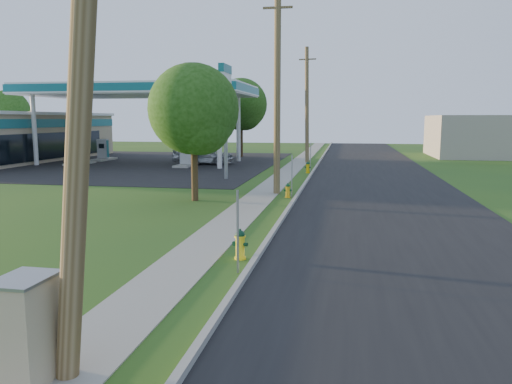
# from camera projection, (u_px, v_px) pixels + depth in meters

# --- Properties ---
(ground_plane) EXTENTS (140.00, 140.00, 0.00)m
(ground_plane) POSITION_uv_depth(u_px,v_px,m) (166.00, 352.00, 7.88)
(ground_plane) COLOR #22481B
(ground_plane) RESTS_ON ground
(road) EXTENTS (8.00, 120.00, 0.02)m
(road) POSITION_uv_depth(u_px,v_px,m) (398.00, 228.00, 16.82)
(road) COLOR black
(road) RESTS_ON ground
(curb) EXTENTS (0.15, 120.00, 0.15)m
(curb) POSITION_uv_depth(u_px,v_px,m) (280.00, 222.00, 17.51)
(curb) COLOR gray
(curb) RESTS_ON ground
(sidewalk) EXTENTS (1.50, 120.00, 0.03)m
(sidewalk) POSITION_uv_depth(u_px,v_px,m) (232.00, 221.00, 17.83)
(sidewalk) COLOR gray
(sidewalk) RESTS_ON ground
(forecourt) EXTENTS (26.00, 28.00, 0.02)m
(forecourt) POSITION_uv_depth(u_px,v_px,m) (120.00, 163.00, 41.86)
(forecourt) COLOR black
(forecourt) RESTS_ON ground
(utility_pole_near) EXTENTS (1.40, 0.32, 9.48)m
(utility_pole_near) POSITION_uv_depth(u_px,v_px,m) (83.00, 26.00, 6.32)
(utility_pole_near) COLOR brown
(utility_pole_near) RESTS_ON ground
(utility_pole_mid) EXTENTS (1.40, 0.32, 9.80)m
(utility_pole_mid) POSITION_uv_depth(u_px,v_px,m) (277.00, 91.00, 23.82)
(utility_pole_mid) COLOR brown
(utility_pole_mid) RESTS_ON ground
(utility_pole_far) EXTENTS (1.40, 0.32, 9.50)m
(utility_pole_far) POSITION_uv_depth(u_px,v_px,m) (307.00, 105.00, 41.36)
(utility_pole_far) COLOR brown
(utility_pole_far) RESTS_ON ground
(sign_post_near) EXTENTS (0.05, 0.04, 2.00)m
(sign_post_near) POSITION_uv_depth(u_px,v_px,m) (238.00, 232.00, 11.78)
(sign_post_near) COLOR gray
(sign_post_near) RESTS_ON ground
(sign_post_mid) EXTENTS (0.05, 0.04, 2.00)m
(sign_post_mid) POSITION_uv_depth(u_px,v_px,m) (292.00, 176.00, 23.27)
(sign_post_mid) COLOR gray
(sign_post_mid) RESTS_ON ground
(sign_post_far) EXTENTS (0.05, 0.04, 2.00)m
(sign_post_far) POSITION_uv_depth(u_px,v_px,m) (311.00, 157.00, 35.14)
(sign_post_far) COLOR gray
(sign_post_far) RESTS_ON ground
(gas_canopy) EXTENTS (18.18, 9.18, 6.40)m
(gas_canopy) POSITION_uv_depth(u_px,v_px,m) (140.00, 91.00, 40.65)
(gas_canopy) COLOR silver
(gas_canopy) RESTS_ON ground
(fuel_pump_nw) EXTENTS (1.20, 3.20, 1.90)m
(fuel_pump_nw) POSITION_uv_depth(u_px,v_px,m) (79.00, 156.00, 40.25)
(fuel_pump_nw) COLOR gray
(fuel_pump_nw) RESTS_ON ground
(fuel_pump_ne) EXTENTS (1.20, 3.20, 1.90)m
(fuel_pump_ne) POSITION_uv_depth(u_px,v_px,m) (186.00, 157.00, 38.66)
(fuel_pump_ne) COLOR gray
(fuel_pump_ne) RESTS_ON ground
(fuel_pump_sw) EXTENTS (1.20, 3.20, 1.90)m
(fuel_pump_sw) POSITION_uv_depth(u_px,v_px,m) (103.00, 152.00, 44.14)
(fuel_pump_sw) COLOR gray
(fuel_pump_sw) RESTS_ON ground
(fuel_pump_se) EXTENTS (1.20, 3.20, 1.90)m
(fuel_pump_se) POSITION_uv_depth(u_px,v_px,m) (201.00, 154.00, 42.55)
(fuel_pump_se) COLOR gray
(fuel_pump_se) RESTS_ON ground
(convenience_store) EXTENTS (10.40, 22.40, 4.25)m
(convenience_store) POSITION_uv_depth(u_px,v_px,m) (1.00, 137.00, 43.49)
(convenience_store) COLOR tan
(convenience_store) RESTS_ON ground
(price_pylon) EXTENTS (0.34, 2.04, 6.85)m
(price_pylon) POSITION_uv_depth(u_px,v_px,m) (225.00, 89.00, 29.79)
(price_pylon) COLOR gray
(price_pylon) RESTS_ON ground
(distant_building) EXTENTS (14.00, 10.00, 4.00)m
(distant_building) POSITION_uv_depth(u_px,v_px,m) (507.00, 136.00, 48.22)
(distant_building) COLOR gray
(distant_building) RESTS_ON ground
(tree_verge) EXTENTS (4.02, 4.02, 6.09)m
(tree_verge) POSITION_uv_depth(u_px,v_px,m) (195.00, 113.00, 21.86)
(tree_verge) COLOR #392716
(tree_verge) RESTS_ON ground
(tree_lot) EXTENTS (4.97, 4.97, 7.53)m
(tree_lot) POSITION_uv_depth(u_px,v_px,m) (242.00, 106.00, 47.64)
(tree_lot) COLOR #392716
(tree_lot) RESTS_ON ground
(tree_back) EXTENTS (4.37, 4.37, 6.63)m
(tree_back) POSITION_uv_depth(u_px,v_px,m) (9.00, 113.00, 51.60)
(tree_back) COLOR #392716
(tree_back) RESTS_ON ground
(hydrant_near) EXTENTS (0.42, 0.38, 0.81)m
(hydrant_near) POSITION_uv_depth(u_px,v_px,m) (240.00, 244.00, 13.02)
(hydrant_near) COLOR yellow
(hydrant_near) RESTS_ON ground
(hydrant_mid) EXTENTS (0.35, 0.31, 0.68)m
(hydrant_mid) POSITION_uv_depth(u_px,v_px,m) (288.00, 191.00, 23.29)
(hydrant_mid) COLOR gold
(hydrant_mid) RESTS_ON ground
(hydrant_far) EXTENTS (0.41, 0.37, 0.80)m
(hydrant_far) POSITION_uv_depth(u_px,v_px,m) (308.00, 167.00, 33.88)
(hydrant_far) COLOR #E1B70D
(hydrant_far) RESTS_ON ground
(utility_cabinet) EXTENTS (0.69, 0.90, 1.52)m
(utility_cabinet) POSITION_uv_depth(u_px,v_px,m) (27.00, 331.00, 6.84)
(utility_cabinet) COLOR tan
(utility_cabinet) RESTS_ON ground
(car_silver) EXTENTS (4.89, 1.98, 1.67)m
(car_silver) POSITION_uv_depth(u_px,v_px,m) (203.00, 154.00, 40.31)
(car_silver) COLOR #A4A6AB
(car_silver) RESTS_ON ground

